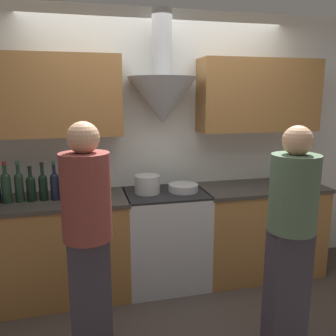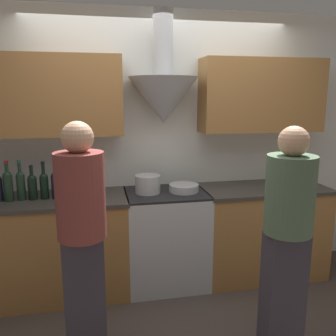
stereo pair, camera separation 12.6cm
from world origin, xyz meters
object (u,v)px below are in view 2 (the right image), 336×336
(stove_range, at_px, (166,238))
(wine_bottle_8, at_px, (56,183))
(mixing_bowl, at_px, (184,188))
(orange_fruit, at_px, (284,187))
(wine_bottle_5, at_px, (21,184))
(stock_pot, at_px, (148,184))
(wine_bottle_7, at_px, (44,184))
(wine_bottle_4, at_px, (8,184))
(wine_bottle_9, at_px, (66,182))
(wine_bottle_6, at_px, (32,185))
(person_foreground_left, at_px, (83,236))
(person_foreground_right, at_px, (287,236))

(stove_range, height_order, wine_bottle_8, wine_bottle_8)
(mixing_bowl, bearing_deg, orange_fruit, -10.64)
(wine_bottle_8, bearing_deg, wine_bottle_5, 177.65)
(stock_pot, height_order, mixing_bowl, stock_pot)
(wine_bottle_5, xyz_separation_m, mixing_bowl, (1.44, -0.01, -0.11))
(stove_range, bearing_deg, mixing_bowl, -4.33)
(wine_bottle_5, relative_size, wine_bottle_7, 1.06)
(wine_bottle_7, bearing_deg, stock_pot, 0.55)
(wine_bottle_4, relative_size, wine_bottle_7, 1.07)
(stove_range, height_order, wine_bottle_5, wine_bottle_5)
(wine_bottle_9, bearing_deg, wine_bottle_4, 178.67)
(stove_range, relative_size, wine_bottle_6, 3.03)
(stove_range, relative_size, wine_bottle_9, 2.70)
(mixing_bowl, bearing_deg, wine_bottle_5, 179.50)
(wine_bottle_5, relative_size, stock_pot, 1.51)
(wine_bottle_4, bearing_deg, wine_bottle_8, 0.18)
(wine_bottle_8, height_order, wine_bottle_9, wine_bottle_9)
(wine_bottle_8, xyz_separation_m, orange_fruit, (2.08, -0.18, -0.10))
(wine_bottle_8, xyz_separation_m, person_foreground_left, (0.25, -0.94, -0.13))
(wine_bottle_4, xyz_separation_m, orange_fruit, (2.47, -0.17, -0.11))
(wine_bottle_5, distance_m, wine_bottle_6, 0.10)
(wine_bottle_9, bearing_deg, person_foreground_left, -79.82)
(stock_pot, bearing_deg, wine_bottle_9, -177.43)
(wine_bottle_8, bearing_deg, wine_bottle_6, 178.04)
(stock_pot, relative_size, person_foreground_left, 0.14)
(orange_fruit, xyz_separation_m, person_foreground_right, (-0.51, -0.96, -0.05))
(wine_bottle_6, xyz_separation_m, person_foreground_left, (0.45, -0.94, -0.12))
(wine_bottle_4, xyz_separation_m, wine_bottle_8, (0.39, 0.00, -0.01))
(wine_bottle_9, bearing_deg, wine_bottle_6, 176.17)
(wine_bottle_8, height_order, mixing_bowl, wine_bottle_8)
(mixing_bowl, bearing_deg, person_foreground_right, -69.80)
(wine_bottle_6, distance_m, mixing_bowl, 1.35)
(wine_bottle_5, distance_m, wine_bottle_9, 0.38)
(orange_fruit, xyz_separation_m, person_foreground_left, (-1.83, -0.76, -0.03))
(wine_bottle_8, relative_size, orange_fruit, 4.67)
(person_foreground_right, bearing_deg, mixing_bowl, 110.20)
(wine_bottle_5, height_order, wine_bottle_8, wine_bottle_5)
(person_foreground_right, bearing_deg, wine_bottle_5, 148.26)
(person_foreground_left, bearing_deg, mixing_bowl, 46.18)
(wine_bottle_4, distance_m, wine_bottle_7, 0.29)
(wine_bottle_4, height_order, wine_bottle_8, wine_bottle_4)
(wine_bottle_7, relative_size, wine_bottle_9, 0.97)
(wine_bottle_4, bearing_deg, mixing_bowl, 0.01)
(person_foreground_right, bearing_deg, wine_bottle_7, 145.42)
(wine_bottle_8, relative_size, person_foreground_left, 0.20)
(wine_bottle_5, bearing_deg, wine_bottle_7, -0.10)
(wine_bottle_9, xyz_separation_m, mixing_bowl, (1.06, 0.01, -0.11))
(stock_pot, distance_m, person_foreground_left, 1.11)
(wine_bottle_6, height_order, person_foreground_right, person_foreground_right)
(stock_pot, height_order, person_foreground_right, person_foreground_right)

